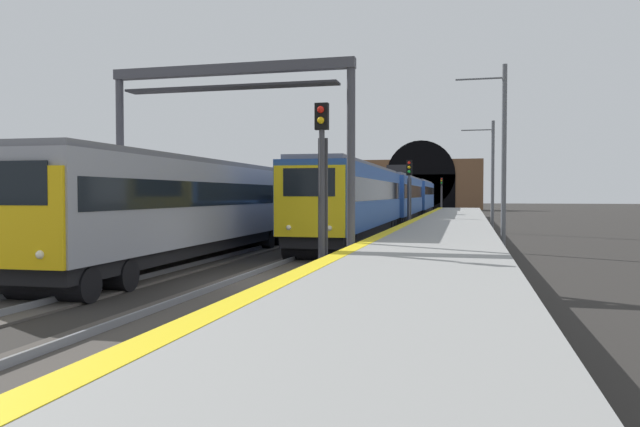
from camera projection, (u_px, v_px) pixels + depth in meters
name	position (u px, v px, depth m)	size (l,w,h in m)	color
ground_plane	(264.00, 283.00, 17.89)	(320.00, 320.00, 0.00)	#282623
platform_right	(422.00, 270.00, 16.75)	(112.00, 4.68, 1.03)	gray
platform_left	(7.00, 258.00, 20.05)	(112.00, 4.68, 1.03)	gray
platform_right_edge_strip	(348.00, 250.00, 17.24)	(112.00, 0.50, 0.01)	yellow
track_main_line	(264.00, 281.00, 17.89)	(160.00, 2.81, 0.21)	#423D38
track_adjacent_line	(132.00, 277.00, 18.95)	(160.00, 2.72, 0.21)	#4C4742
train_main_approaching	(397.00, 197.00, 50.24)	(57.91, 3.08, 5.05)	#264C99
train_adjacent_platform	(315.00, 200.00, 41.24)	(57.04, 3.27, 4.82)	gray
railway_signal_near	(322.00, 180.00, 17.09)	(0.39, 0.38, 5.20)	#38383D
railway_signal_mid	(409.00, 188.00, 41.40)	(0.39, 0.38, 4.97)	#4C4C54
railway_signal_far	(442.00, 191.00, 87.87)	(0.39, 0.38, 5.06)	#38383D
overhead_signal_gantry	(230.00, 114.00, 20.88)	(0.70, 8.84, 7.12)	#3F3F47
tunnel_portal	(421.00, 184.00, 102.03)	(2.30, 20.32, 11.61)	brown
catenary_mast_near	(503.00, 156.00, 27.05)	(0.22, 2.25, 8.43)	#595B60
catenary_mast_far	(492.00, 175.00, 40.73)	(0.22, 2.20, 7.58)	#595B60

